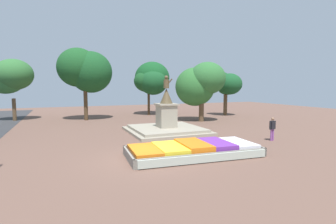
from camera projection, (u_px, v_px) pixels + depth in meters
name	position (u px, v px, depth m)	size (l,w,h in m)	color
ground_plane	(144.00, 160.00, 13.29)	(75.76, 75.76, 0.00)	brown
flower_planter	(194.00, 150.00, 14.04)	(7.30, 3.52, 0.71)	#38281C
statue_monument	(166.00, 124.00, 21.26)	(5.98, 5.98, 4.57)	gray
pedestrian_with_handbag	(272.00, 127.00, 17.83)	(0.56, 0.28, 1.60)	#8C4C99
park_tree_far_left	(200.00, 84.00, 27.70)	(4.96, 4.87, 6.23)	brown
park_tree_behind_statue	(152.00, 80.00, 33.99)	(4.84, 5.16, 6.89)	#4C3823
park_tree_far_right	(84.00, 70.00, 28.56)	(5.83, 4.63, 7.85)	#4C3823
park_tree_street_side	(10.00, 77.00, 28.04)	(4.73, 4.04, 6.62)	brown
park_tree_mid_canopy	(227.00, 84.00, 33.00)	(3.36, 3.56, 5.50)	brown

